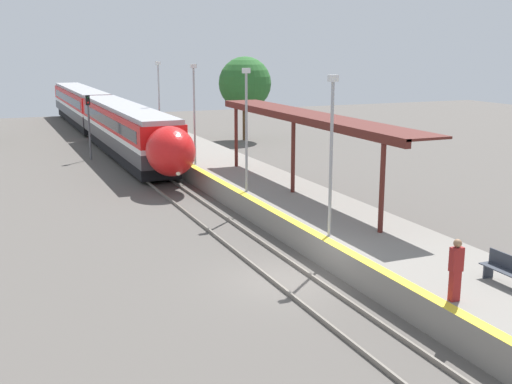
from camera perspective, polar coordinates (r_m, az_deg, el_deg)
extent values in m
plane|color=#56514C|center=(22.71, 3.13, -7.79)|extent=(120.00, 120.00, 0.00)
cube|color=slate|center=(22.39, 1.46, -7.87)|extent=(0.08, 90.00, 0.15)
cube|color=slate|center=(22.99, 4.76, -7.35)|extent=(0.08, 90.00, 0.15)
cube|color=black|center=(47.98, -11.43, 3.70)|extent=(2.47, 19.88, 0.82)
cube|color=#38383D|center=(47.85, -11.48, 4.70)|extent=(2.80, 21.61, 0.89)
cube|color=white|center=(47.78, -11.51, 5.41)|extent=(2.82, 21.61, 0.30)
cube|color=red|center=(47.68, -11.55, 6.39)|extent=(2.80, 21.61, 1.34)
cube|color=black|center=(47.69, -11.55, 6.31)|extent=(2.83, 19.88, 0.74)
cube|color=#9E9EA3|center=(47.60, -11.59, 7.37)|extent=(2.52, 21.61, 0.30)
cylinder|color=black|center=(40.33, -10.14, 1.84)|extent=(0.12, 0.94, 0.94)
cylinder|color=black|center=(40.67, -8.17, 2.00)|extent=(0.12, 0.94, 0.94)
cylinder|color=black|center=(42.45, -10.82, 2.35)|extent=(0.12, 0.94, 0.94)
cylinder|color=black|center=(42.77, -8.93, 2.50)|extent=(0.12, 0.94, 0.94)
cylinder|color=black|center=(53.32, -13.42, 4.32)|extent=(0.12, 0.94, 0.94)
cylinder|color=black|center=(53.57, -11.90, 4.43)|extent=(0.12, 0.94, 0.94)
cylinder|color=black|center=(55.47, -13.81, 4.61)|extent=(0.12, 0.94, 0.94)
cylinder|color=black|center=(55.71, -12.35, 4.72)|extent=(0.12, 0.94, 0.94)
ellipsoid|color=red|center=(36.12, -7.60, 3.62)|extent=(2.69, 3.78, 2.79)
ellipsoid|color=black|center=(35.60, -7.42, 4.23)|extent=(1.96, 2.20, 1.42)
sphere|color=#F9F4CC|center=(34.95, -6.93, 1.64)|extent=(0.24, 0.24, 0.24)
cube|color=black|center=(69.90, -15.23, 6.27)|extent=(2.47, 19.88, 0.82)
cube|color=#38383D|center=(69.82, -15.27, 6.97)|extent=(2.80, 21.61, 0.89)
cube|color=white|center=(69.77, -15.30, 7.45)|extent=(2.82, 21.61, 0.30)
cube|color=red|center=(69.70, -15.34, 8.13)|extent=(2.80, 21.61, 1.34)
cube|color=black|center=(69.71, -15.34, 8.07)|extent=(2.83, 19.88, 0.74)
cube|color=#9E9EA3|center=(69.65, -15.38, 8.80)|extent=(2.52, 21.61, 0.30)
cylinder|color=black|center=(62.15, -14.86, 5.39)|extent=(0.12, 0.94, 0.94)
cylinder|color=black|center=(62.37, -13.55, 5.49)|extent=(0.12, 0.94, 0.94)
cylinder|color=black|center=(64.31, -15.15, 5.61)|extent=(0.12, 0.94, 0.94)
cylinder|color=black|center=(64.52, -13.88, 5.70)|extent=(0.12, 0.94, 0.94)
cylinder|color=black|center=(75.36, -16.38, 6.52)|extent=(0.12, 0.94, 0.94)
cylinder|color=black|center=(75.54, -15.29, 6.60)|extent=(0.12, 0.94, 0.94)
cylinder|color=black|center=(77.53, -16.58, 6.67)|extent=(0.12, 0.94, 0.94)
cylinder|color=black|center=(77.71, -15.52, 6.75)|extent=(0.12, 0.94, 0.94)
cube|color=gray|center=(24.43, 11.43, -5.25)|extent=(4.58, 64.00, 1.04)
cube|color=yellow|center=(23.19, 7.20, -4.71)|extent=(0.40, 64.00, 0.01)
cube|color=#2D333D|center=(21.04, 19.94, -6.64)|extent=(0.36, 0.06, 0.42)
cube|color=#2D333D|center=(20.56, 21.14, -6.53)|extent=(0.44, 1.63, 0.03)
cube|color=#2D333D|center=(20.62, 21.60, -5.82)|extent=(0.04, 1.63, 0.44)
cube|color=maroon|center=(18.84, 17.24, -7.98)|extent=(0.28, 0.20, 0.87)
cube|color=maroon|center=(18.58, 17.40, -5.73)|extent=(0.36, 0.22, 0.69)
sphere|color=#936B4C|center=(18.45, 17.49, -4.37)|extent=(0.24, 0.24, 0.24)
cylinder|color=#59595E|center=(47.87, -14.58, 5.14)|extent=(0.14, 0.14, 3.94)
cube|color=black|center=(47.63, -14.73, 7.91)|extent=(0.28, 0.20, 0.70)
sphere|color=black|center=(47.51, -14.72, 8.10)|extent=(0.14, 0.14, 0.14)
sphere|color=red|center=(47.54, -14.70, 7.69)|extent=(0.14, 0.14, 0.14)
cylinder|color=#9E9EA3|center=(23.68, 6.68, 2.79)|extent=(0.12, 0.12, 5.72)
cube|color=silver|center=(23.35, 6.87, 10.01)|extent=(0.36, 0.20, 0.24)
cylinder|color=#9E9EA3|center=(31.00, -0.86, 5.22)|extent=(0.12, 0.12, 5.72)
cube|color=silver|center=(30.75, -0.88, 10.74)|extent=(0.36, 0.20, 0.24)
cylinder|color=#9E9EA3|center=(38.68, -5.49, 6.66)|extent=(0.12, 0.12, 5.72)
cube|color=silver|center=(38.48, -5.59, 11.08)|extent=(0.36, 0.20, 0.24)
cylinder|color=#9E9EA3|center=(46.55, -8.59, 7.60)|extent=(0.12, 0.12, 5.72)
cube|color=silver|center=(46.38, -8.72, 11.27)|extent=(0.36, 0.20, 0.24)
cylinder|color=#511E19|center=(24.63, 11.14, 0.40)|extent=(0.20, 0.20, 3.51)
cylinder|color=#511E19|center=(31.06, 3.31, 3.16)|extent=(0.20, 0.20, 3.51)
cylinder|color=#511E19|center=(37.92, -1.77, 4.91)|extent=(0.20, 0.20, 3.51)
cube|color=#511E19|center=(30.81, 3.36, 6.56)|extent=(0.24, 18.15, 0.36)
cube|color=#511E19|center=(31.20, 4.85, 6.84)|extent=(2.00, 18.15, 0.10)
cylinder|color=brown|center=(56.43, -0.98, 6.22)|extent=(0.44, 0.44, 3.11)
sphere|color=#286028|center=(56.15, -0.99, 9.65)|extent=(4.56, 4.56, 4.56)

